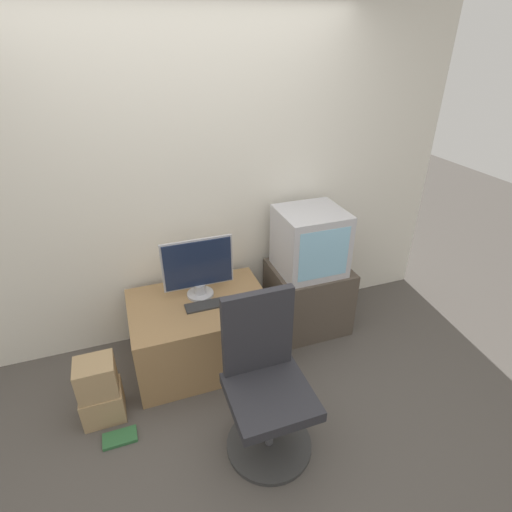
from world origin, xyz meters
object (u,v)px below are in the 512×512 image
(keyboard, at_px, (207,305))
(cardboard_box_lower, at_px, (103,403))
(office_chair, at_px, (266,388))
(book, at_px, (120,438))
(mouse, at_px, (234,299))
(crt_tv, at_px, (310,241))
(main_monitor, at_px, (198,268))

(keyboard, height_order, cardboard_box_lower, keyboard)
(office_chair, relative_size, book, 4.85)
(cardboard_box_lower, relative_size, book, 1.25)
(mouse, bearing_deg, book, -152.20)
(crt_tv, xyz_separation_m, cardboard_box_lower, (-1.70, -0.42, -0.73))
(main_monitor, bearing_deg, office_chair, -79.38)
(mouse, relative_size, cardboard_box_lower, 0.21)
(office_chair, height_order, book, office_chair)
(main_monitor, relative_size, cardboard_box_lower, 1.97)
(mouse, relative_size, crt_tv, 0.11)
(keyboard, relative_size, book, 1.46)
(main_monitor, distance_m, cardboard_box_lower, 1.11)
(keyboard, bearing_deg, mouse, -0.17)
(mouse, height_order, book, mouse)
(mouse, bearing_deg, keyboard, 179.83)
(cardboard_box_lower, bearing_deg, crt_tv, 13.84)
(main_monitor, bearing_deg, crt_tv, 0.04)
(mouse, distance_m, book, 1.18)
(office_chair, bearing_deg, cardboard_box_lower, 151.44)
(keyboard, height_order, crt_tv, crt_tv)
(book, bearing_deg, main_monitor, 42.37)
(main_monitor, height_order, cardboard_box_lower, main_monitor)
(crt_tv, distance_m, office_chair, 1.26)
(office_chair, bearing_deg, main_monitor, 100.62)
(office_chair, distance_m, cardboard_box_lower, 1.15)
(crt_tv, relative_size, office_chair, 0.50)
(main_monitor, bearing_deg, mouse, -35.73)
(keyboard, distance_m, cardboard_box_lower, 0.95)
(keyboard, xyz_separation_m, office_chair, (0.17, -0.79, -0.11))
(mouse, distance_m, crt_tv, 0.77)
(mouse, xyz_separation_m, cardboard_box_lower, (-1.01, -0.26, -0.44))
(main_monitor, height_order, mouse, main_monitor)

